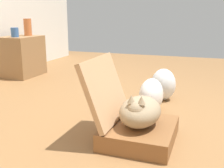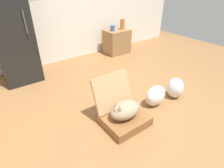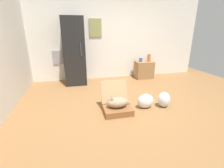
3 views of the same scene
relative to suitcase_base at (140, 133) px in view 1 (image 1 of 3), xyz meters
name	(u,v)px [view 1 (image 1 of 3)]	position (x,y,z in m)	size (l,w,h in m)	color
ground_plane	(117,119)	(0.33, 0.28, -0.06)	(7.68, 7.68, 0.00)	olive
suitcase_base	(140,133)	(0.00, 0.00, 0.00)	(0.55, 0.48, 0.12)	brown
suitcase_lid	(105,90)	(0.00, 0.26, 0.29)	(0.55, 0.48, 0.04)	tan
cat	(140,111)	(-0.01, 0.00, 0.16)	(0.49, 0.28, 0.25)	#998466
plastic_bag_white	(151,95)	(0.62, 0.05, 0.09)	(0.34, 0.22, 0.31)	white
plastic_bag_clear	(163,84)	(1.03, 0.01, 0.10)	(0.25, 0.25, 0.33)	silver
side_table	(22,56)	(1.51, 2.13, 0.22)	(0.57, 0.43, 0.57)	olive
vase_tall	(15,32)	(1.37, 2.11, 0.57)	(0.10, 0.10, 0.13)	#38609E
vase_short	(28,27)	(1.65, 2.10, 0.63)	(0.11, 0.11, 0.24)	#CC6B38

